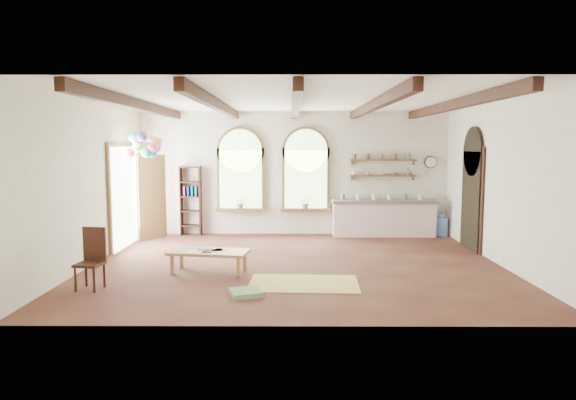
{
  "coord_description": "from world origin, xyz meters",
  "views": [
    {
      "loc": [
        -0.09,
        -9.93,
        2.34
      ],
      "look_at": [
        -0.15,
        0.6,
        1.21
      ],
      "focal_mm": 32.0,
      "sensor_mm": 36.0,
      "label": 1
    }
  ],
  "objects_px": {
    "coffee_table": "(209,253)",
    "side_chair": "(91,272)",
    "balloon_cluster": "(144,145)",
    "kitchen_counter": "(383,218)"
  },
  "relations": [
    {
      "from": "coffee_table",
      "to": "balloon_cluster",
      "type": "relative_size",
      "value": 1.33
    },
    {
      "from": "coffee_table",
      "to": "side_chair",
      "type": "height_order",
      "value": "side_chair"
    },
    {
      "from": "kitchen_counter",
      "to": "side_chair",
      "type": "height_order",
      "value": "side_chair"
    },
    {
      "from": "coffee_table",
      "to": "balloon_cluster",
      "type": "xyz_separation_m",
      "value": [
        -1.81,
        2.36,
        1.97
      ]
    },
    {
      "from": "side_chair",
      "to": "balloon_cluster",
      "type": "bearing_deg",
      "value": 90.81
    },
    {
      "from": "kitchen_counter",
      "to": "side_chair",
      "type": "relative_size",
      "value": 2.68
    },
    {
      "from": "kitchen_counter",
      "to": "coffee_table",
      "type": "relative_size",
      "value": 1.76
    },
    {
      "from": "kitchen_counter",
      "to": "side_chair",
      "type": "bearing_deg",
      "value": -138.66
    },
    {
      "from": "coffee_table",
      "to": "side_chair",
      "type": "xyz_separation_m",
      "value": [
        -1.76,
        -1.09,
        -0.07
      ]
    },
    {
      "from": "kitchen_counter",
      "to": "side_chair",
      "type": "distance_m",
      "value": 7.54
    }
  ]
}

